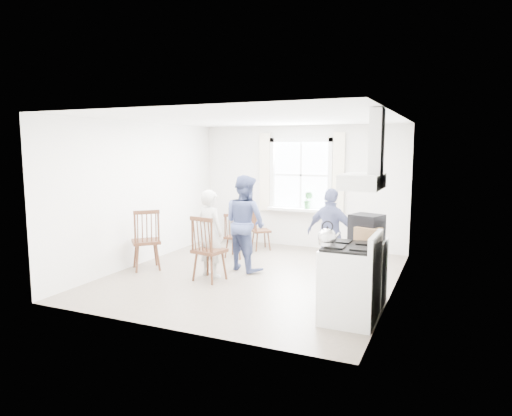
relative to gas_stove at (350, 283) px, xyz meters
The scene contains 17 objects.
room_shell 2.48m from the gas_stove, 144.75° to the left, with size 4.62×5.12×2.64m.
window_assembly 4.36m from the gas_stove, 116.71° to the left, with size 1.88×0.24×1.70m.
range_hood 1.43m from the gas_stove, ahead, with size 0.45×0.76×0.94m.
shelf_unit 4.95m from the gas_stove, 131.97° to the left, with size 0.40×0.30×0.80m, color slate.
gas_stove is the anchor object (origin of this frame).
kettle 0.65m from the gas_stove, 147.59° to the right, with size 0.23×0.23×0.32m.
low_cabinet 0.70m from the gas_stove, 84.32° to the left, with size 0.50×0.55×0.90m, color white.
stereo_stack 0.90m from the gas_stove, 85.03° to the left, with size 0.48×0.46×0.35m.
cardboard_box 0.74m from the gas_stove, 78.02° to the left, with size 0.31×0.22×0.20m, color #956F48.
windsor_chair_a 3.57m from the gas_stove, 140.35° to the left, with size 0.38×0.37×0.88m.
windsor_chair_b 2.57m from the gas_stove, 164.33° to the left, with size 0.52×0.51×1.07m.
windsor_chair_c 3.83m from the gas_stove, 166.92° to the left, with size 0.64×0.64×1.09m.
person_left 2.75m from the gas_stove, 158.39° to the left, with size 0.53×0.53×1.46m, color silver.
person_mid 2.78m from the gas_stove, 143.37° to the left, with size 0.81×0.81×1.67m, color #434E7C.
person_right 1.86m from the gas_stove, 112.00° to the left, with size 0.87×0.87×1.49m, color navy.
potted_plant 4.12m from the gas_stove, 114.73° to the left, with size 0.20×0.20×0.37m, color #2F6A33.
windsor_chair_d 4.10m from the gas_stove, 130.12° to the left, with size 0.51×0.52×0.88m.
Camera 1 is at (3.04, -6.82, 2.15)m, focal length 32.00 mm.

